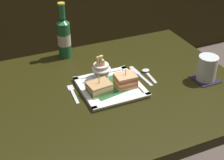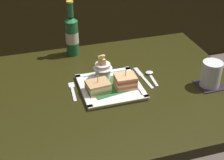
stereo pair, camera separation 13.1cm
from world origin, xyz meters
The scene contains 11 objects.
dining_table centered at (0.00, 0.00, 0.63)m, with size 1.05×0.83×0.75m.
square_plate centered at (-0.01, 0.00, 0.76)m, with size 0.24×0.24×0.02m.
sandwich_half_left centered at (-0.07, -0.02, 0.78)m, with size 0.10×0.08×0.07m.
sandwich_half_right centered at (0.04, -0.02, 0.79)m, with size 0.08×0.07×0.08m.
fries_cup centered at (-0.03, 0.07, 0.81)m, with size 0.08×0.08×0.12m.
beer_bottle centered at (-0.10, 0.34, 0.85)m, with size 0.06×0.06×0.26m.
drink_coaster centered at (0.38, -0.10, 0.75)m, with size 0.10×0.10×0.00m, color black.
water_glass centered at (0.38, -0.10, 0.80)m, with size 0.08×0.08×0.11m.
fork centered at (-0.16, 0.03, 0.75)m, with size 0.03×0.13×0.00m.
knife centered at (0.14, 0.04, 0.75)m, with size 0.03×0.18×0.00m.
spoon centered at (0.18, 0.05, 0.76)m, with size 0.03×0.12×0.01m.
Camera 2 is at (-0.33, -1.07, 1.49)m, focal length 52.61 mm.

